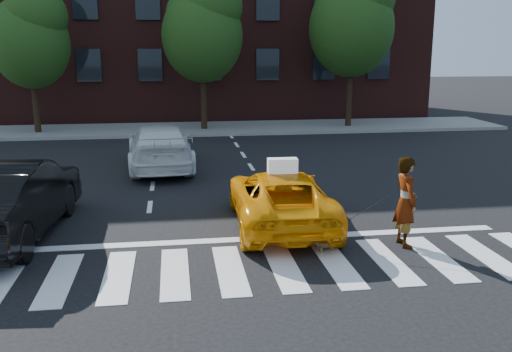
{
  "coord_description": "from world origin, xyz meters",
  "views": [
    {
      "loc": [
        -0.94,
        -9.7,
        4.01
      ],
      "look_at": [
        0.88,
        2.75,
        1.1
      ],
      "focal_mm": 40.0,
      "sensor_mm": 36.0,
      "label": 1
    }
  ],
  "objects_px": {
    "tree_right": "(353,17)",
    "tree_mid": "(203,25)",
    "woman": "(406,202)",
    "dog": "(323,241)",
    "black_sedan": "(8,198)",
    "taxi": "(280,198)",
    "tree_left": "(31,34)",
    "white_suv": "(160,147)"
  },
  "relations": [
    {
      "from": "dog",
      "to": "tree_right",
      "type": "bearing_deg",
      "value": 50.09
    },
    {
      "from": "woman",
      "to": "tree_mid",
      "type": "bearing_deg",
      "value": 8.08
    },
    {
      "from": "tree_left",
      "to": "tree_mid",
      "type": "height_order",
      "value": "tree_mid"
    },
    {
      "from": "black_sedan",
      "to": "white_suv",
      "type": "relative_size",
      "value": 1.03
    },
    {
      "from": "white_suv",
      "to": "woman",
      "type": "height_order",
      "value": "woman"
    },
    {
      "from": "tree_left",
      "to": "black_sedan",
      "type": "distance_m",
      "value": 15.14
    },
    {
      "from": "taxi",
      "to": "white_suv",
      "type": "bearing_deg",
      "value": -64.65
    },
    {
      "from": "tree_mid",
      "to": "taxi",
      "type": "relative_size",
      "value": 1.57
    },
    {
      "from": "tree_left",
      "to": "white_suv",
      "type": "relative_size",
      "value": 1.29
    },
    {
      "from": "taxi",
      "to": "woman",
      "type": "bearing_deg",
      "value": 144.89
    },
    {
      "from": "taxi",
      "to": "white_suv",
      "type": "distance_m",
      "value": 7.08
    },
    {
      "from": "woman",
      "to": "dog",
      "type": "xyz_separation_m",
      "value": [
        -1.72,
        -0.12,
        -0.71
      ]
    },
    {
      "from": "taxi",
      "to": "woman",
      "type": "height_order",
      "value": "woman"
    },
    {
      "from": "tree_mid",
      "to": "black_sedan",
      "type": "relative_size",
      "value": 1.37
    },
    {
      "from": "tree_right",
      "to": "woman",
      "type": "height_order",
      "value": "tree_right"
    },
    {
      "from": "tree_mid",
      "to": "white_suv",
      "type": "bearing_deg",
      "value": -103.6
    },
    {
      "from": "tree_mid",
      "to": "tree_left",
      "type": "bearing_deg",
      "value": 180.0
    },
    {
      "from": "woman",
      "to": "dog",
      "type": "bearing_deg",
      "value": 91.24
    },
    {
      "from": "taxi",
      "to": "tree_mid",
      "type": "bearing_deg",
      "value": -84.53
    },
    {
      "from": "tree_right",
      "to": "tree_mid",
      "type": "bearing_deg",
      "value": 180.0
    },
    {
      "from": "black_sedan",
      "to": "tree_left",
      "type": "bearing_deg",
      "value": -75.32
    },
    {
      "from": "dog",
      "to": "tree_mid",
      "type": "bearing_deg",
      "value": 73.94
    },
    {
      "from": "tree_mid",
      "to": "taxi",
      "type": "height_order",
      "value": "tree_mid"
    },
    {
      "from": "taxi",
      "to": "woman",
      "type": "xyz_separation_m",
      "value": [
        2.24,
        -1.7,
        0.29
      ]
    },
    {
      "from": "woman",
      "to": "taxi",
      "type": "bearing_deg",
      "value": 50.06
    },
    {
      "from": "black_sedan",
      "to": "white_suv",
      "type": "xyz_separation_m",
      "value": [
        3.05,
        6.5,
        -0.12
      ]
    },
    {
      "from": "tree_left",
      "to": "tree_mid",
      "type": "relative_size",
      "value": 0.92
    },
    {
      "from": "tree_right",
      "to": "taxi",
      "type": "height_order",
      "value": "tree_right"
    },
    {
      "from": "tree_mid",
      "to": "tree_right",
      "type": "relative_size",
      "value": 0.92
    },
    {
      "from": "tree_mid",
      "to": "woman",
      "type": "distance_m",
      "value": 16.95
    },
    {
      "from": "tree_mid",
      "to": "tree_right",
      "type": "bearing_deg",
      "value": -0.0
    },
    {
      "from": "tree_right",
      "to": "dog",
      "type": "distance_m",
      "value": 17.98
    },
    {
      "from": "woman",
      "to": "dog",
      "type": "relative_size",
      "value": 2.94
    },
    {
      "from": "tree_right",
      "to": "woman",
      "type": "distance_m",
      "value": 17.21
    },
    {
      "from": "taxi",
      "to": "tree_right",
      "type": "bearing_deg",
      "value": -110.88
    },
    {
      "from": "black_sedan",
      "to": "tree_right",
      "type": "bearing_deg",
      "value": -124.75
    },
    {
      "from": "tree_right",
      "to": "woman",
      "type": "relative_size",
      "value": 4.18
    },
    {
      "from": "tree_mid",
      "to": "black_sedan",
      "type": "distance_m",
      "value": 15.84
    },
    {
      "from": "tree_right",
      "to": "dog",
      "type": "bearing_deg",
      "value": -108.97
    },
    {
      "from": "tree_left",
      "to": "tree_mid",
      "type": "distance_m",
      "value": 7.51
    },
    {
      "from": "black_sedan",
      "to": "dog",
      "type": "bearing_deg",
      "value": 168.88
    },
    {
      "from": "tree_left",
      "to": "woman",
      "type": "xyz_separation_m",
      "value": [
        10.61,
        -16.2,
        -3.52
      ]
    }
  ]
}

